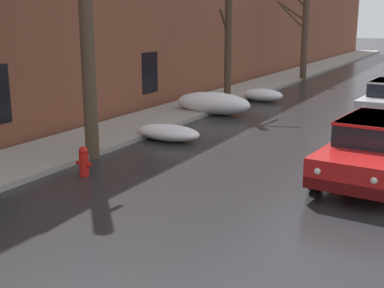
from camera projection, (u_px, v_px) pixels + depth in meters
name	position (u px, v px, depth m)	size (l,w,h in m)	color
left_sidewalk_slab	(215.00, 100.00, 22.55)	(2.42, 80.00, 0.14)	gray
snow_bank_near_corner_left	(214.00, 103.00, 19.51)	(2.99, 1.30, 0.84)	white
snow_bank_mid_block_left	(263.00, 95.00, 22.61)	(1.75, 1.03, 0.55)	white
snow_bank_along_right_kerb	(168.00, 133.00, 15.33)	(2.03, 0.99, 0.48)	white
bare_tree_second_along_sidewalk	(86.00, 17.00, 12.61)	(1.32, 2.88, 7.45)	#4C3D2D
bare_tree_mid_block	(228.00, 24.00, 20.16)	(2.81, 2.33, 6.20)	#423323
bare_tree_far_down_block	(304.00, 31.00, 29.68)	(2.14, 2.13, 5.80)	#4C3D2D
sedan_red_approaching_near_lane	(375.00, 148.00, 11.40)	(2.16, 4.48, 1.42)	red
fire_hydrant	(84.00, 161.00, 11.80)	(0.42, 0.22, 0.71)	red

